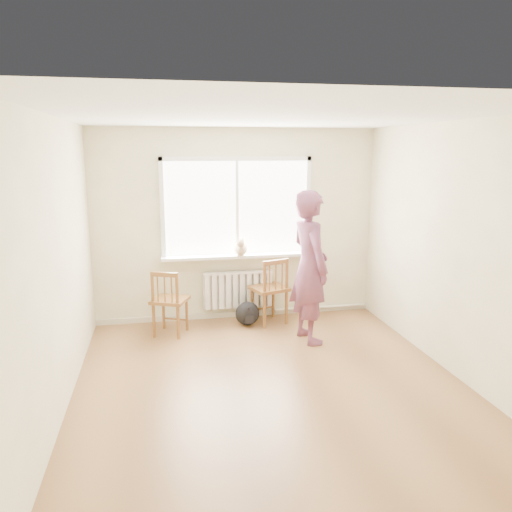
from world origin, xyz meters
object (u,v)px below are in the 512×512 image
backpack (247,313)px  chair_right (271,291)px  chair_left (169,303)px  person (310,267)px  cat (241,248)px

backpack → chair_right: bearing=0.8°
chair_left → person: person is taller
chair_left → cat: size_ratio=2.18×
chair_right → cat: size_ratio=2.33×
chair_right → backpack: size_ratio=2.80×
chair_left → person: bearing=-173.5°
chair_left → person: (1.75, -0.51, 0.51)m
chair_left → backpack: (1.07, 0.18, -0.28)m
cat → backpack: size_ratio=1.20×
chair_right → cat: bearing=-45.1°
chair_left → chair_right: 1.42m
person → backpack: (-0.67, 0.69, -0.79)m
chair_left → chair_right: chair_right is taller
cat → person: bearing=-40.9°
cat → chair_right: bearing=-17.2°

